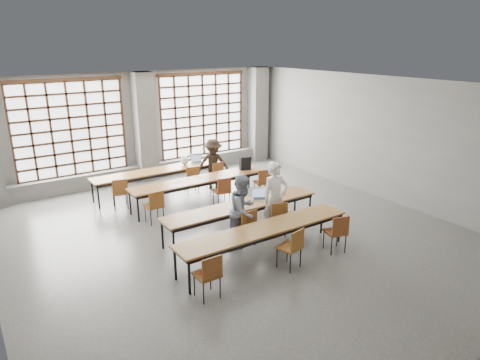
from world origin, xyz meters
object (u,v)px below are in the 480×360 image
object	(u,v)px
laptop_front	(259,196)
chair_near_left	(209,272)
green_box	(238,202)
red_pouch	(207,272)
chair_near_mid	(292,245)
plastic_bag	(185,160)
desk_row_a	(159,172)
chair_front_right	(277,215)
laptop_back	(197,160)
backpack	(245,163)
chair_mid_centre	(223,189)
mouse	(274,196)
desk_row_c	(242,207)
phone	(251,204)
chair_back_right	(216,172)
chair_back_left	(120,190)
chair_front_left	(246,224)
student_male	(275,199)
student_back	(213,164)
chair_mid_right	(263,180)
desk_row_b	(199,181)
chair_near_right	(337,230)
chair_back_mid	(192,177)
desk_row_d	(265,230)
student_female	(243,210)
chair_mid_left	(155,204)

from	to	relation	value
laptop_front	chair_near_left	bearing A→B (deg)	-141.42
green_box	red_pouch	world-z (taller)	green_box
chair_near_mid	plastic_bag	distance (m)	5.81
desk_row_a	chair_front_right	world-z (taller)	chair_front_right
laptop_back	backpack	bearing A→B (deg)	-61.56
chair_mid_centre	mouse	size ratio (longest dim) A/B	8.98
laptop_front	plastic_bag	world-z (taller)	plastic_bag
desk_row_c	phone	xyz separation A→B (m)	(0.18, -0.10, 0.07)
chair_back_right	phone	distance (m)	3.36
chair_back_left	laptop_back	distance (m)	2.88
chair_back_right	chair_back_left	bearing A→B (deg)	179.98
chair_back_left	chair_front_left	distance (m)	4.07
green_box	chair_front_left	bearing A→B (deg)	-109.64
student_male	chair_front_left	bearing A→B (deg)	-166.99
desk_row_a	student_back	distance (m)	1.68
desk_row_c	red_pouch	bearing A→B (deg)	-136.94
phone	green_box	bearing A→B (deg)	141.95
chair_mid_right	student_male	bearing A→B (deg)	-120.57
chair_front_right	backpack	size ratio (longest dim) A/B	2.20
chair_front_left	student_back	distance (m)	4.14
phone	chair_near_left	bearing A→B (deg)	-139.65
desk_row_a	student_male	world-z (taller)	student_male
green_box	red_pouch	bearing A→B (deg)	-135.04
desk_row_a	student_back	size ratio (longest dim) A/B	2.57
student_back	laptop_front	distance (m)	3.19
student_back	laptop_front	world-z (taller)	student_back
desk_row_c	phone	distance (m)	0.22
desk_row_b	laptop_front	xyz separation A→B (m)	(0.48, -2.19, 0.13)
chair_mid_right	student_back	distance (m)	1.77
chair_mid_centre	chair_near_right	distance (m)	3.70
chair_front_left	laptop_back	size ratio (longest dim) A/B	2.22
chair_mid_centre	chair_back_left	bearing A→B (deg)	148.62
student_male	laptop_front	xyz separation A→B (m)	(-0.02, 0.60, -0.10)
chair_back_mid	laptop_front	size ratio (longest dim) A/B	1.91
backpack	mouse	bearing A→B (deg)	-93.49
chair_back_mid	student_back	bearing A→B (deg)	8.92
student_back	backpack	size ratio (longest dim) A/B	3.90
chair_mid_right	chair_front_right	xyz separation A→B (m)	(-1.30, -2.29, 0.00)
desk_row_a	mouse	xyz separation A→B (m)	(1.43, -3.77, 0.08)
desk_row_d	backpack	size ratio (longest dim) A/B	10.00
desk_row_d	chair_near_left	distance (m)	1.82
desk_row_d	laptop_front	distance (m)	1.72
chair_near_left	plastic_bag	bearing A→B (deg)	66.96
laptop_front	student_female	bearing A→B (deg)	-145.54
chair_mid_left	desk_row_c	bearing A→B (deg)	-48.06
desk_row_d	chair_near_right	size ratio (longest dim) A/B	4.55
student_female	laptop_front	bearing A→B (deg)	9.43
chair_back_mid	chair_back_right	world-z (taller)	same
chair_near_left	student_male	size ratio (longest dim) A/B	0.49
student_back	green_box	size ratio (longest dim) A/B	6.24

